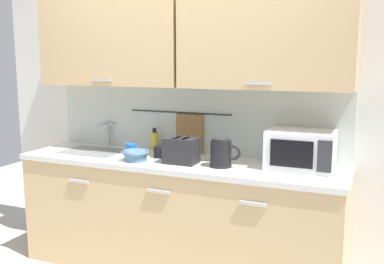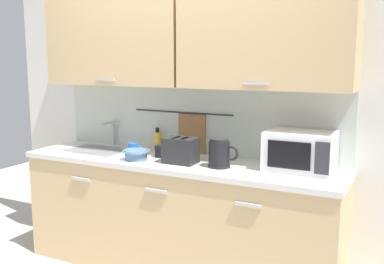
# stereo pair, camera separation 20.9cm
# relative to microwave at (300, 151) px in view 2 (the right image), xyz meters

# --- Properties ---
(counter_unit) EXTENTS (2.53, 0.64, 0.90)m
(counter_unit) POSITION_rel_microwave_xyz_m (-0.92, -0.11, -0.58)
(counter_unit) COLOR tan
(counter_unit) RESTS_ON ground
(back_wall_assembly) EXTENTS (3.70, 0.41, 2.50)m
(back_wall_assembly) POSITION_rel_microwave_xyz_m (-0.91, 0.12, 0.49)
(back_wall_assembly) COLOR silver
(back_wall_assembly) RESTS_ON ground
(sink_faucet) EXTENTS (0.09, 0.17, 0.22)m
(sink_faucet) POSITION_rel_microwave_xyz_m (-1.70, 0.12, 0.01)
(sink_faucet) COLOR #B2B5BA
(sink_faucet) RESTS_ON counter_unit
(microwave) EXTENTS (0.46, 0.35, 0.27)m
(microwave) POSITION_rel_microwave_xyz_m (0.00, 0.00, 0.00)
(microwave) COLOR white
(microwave) RESTS_ON counter_unit
(electric_kettle) EXTENTS (0.23, 0.16, 0.21)m
(electric_kettle) POSITION_rel_microwave_xyz_m (-0.53, -0.18, -0.03)
(electric_kettle) COLOR black
(electric_kettle) RESTS_ON counter_unit
(dish_soap_bottle) EXTENTS (0.06, 0.06, 0.20)m
(dish_soap_bottle) POSITION_rel_microwave_xyz_m (-1.22, 0.12, -0.05)
(dish_soap_bottle) COLOR yellow
(dish_soap_bottle) RESTS_ON counter_unit
(mug_near_sink) EXTENTS (0.12, 0.08, 0.09)m
(mug_near_sink) POSITION_rel_microwave_xyz_m (-1.32, -0.10, -0.09)
(mug_near_sink) COLOR blue
(mug_near_sink) RESTS_ON counter_unit
(mixing_bowl) EXTENTS (0.21, 0.21, 0.08)m
(mixing_bowl) POSITION_rel_microwave_xyz_m (-1.19, -0.25, -0.09)
(mixing_bowl) COLOR #4C7093
(mixing_bowl) RESTS_ON counter_unit
(toaster) EXTENTS (0.26, 0.17, 0.19)m
(toaster) POSITION_rel_microwave_xyz_m (-0.84, -0.19, -0.04)
(toaster) COLOR #232326
(toaster) RESTS_ON counter_unit
(mug_by_kettle) EXTENTS (0.12, 0.08, 0.09)m
(mug_by_kettle) POSITION_rel_microwave_xyz_m (-1.07, -0.09, -0.09)
(mug_by_kettle) COLOR black
(mug_by_kettle) RESTS_ON counter_unit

